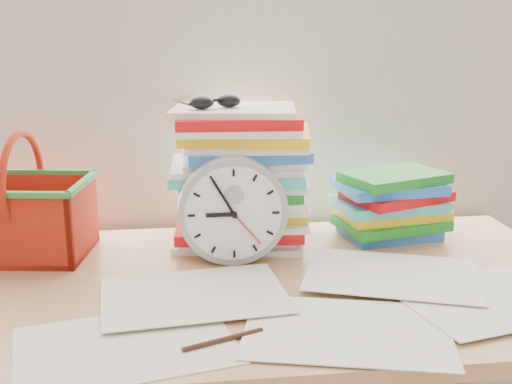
{
  "coord_description": "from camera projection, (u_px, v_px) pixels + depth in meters",
  "views": [
    {
      "loc": [
        -0.09,
        0.46,
        1.23
      ],
      "look_at": [
        0.05,
        1.6,
        0.93
      ],
      "focal_mm": 45.0,
      "sensor_mm": 36.0,
      "label": 1
    }
  ],
  "objects": [
    {
      "name": "desk",
      "position": [
        230.0,
        317.0,
        1.25
      ],
      "size": [
        1.4,
        0.7,
        0.75
      ],
      "color": "tan",
      "rests_on": "ground"
    },
    {
      "name": "paper_stack",
      "position": [
        241.0,
        176.0,
        1.42
      ],
      "size": [
        0.32,
        0.27,
        0.3
      ],
      "primitive_type": null,
      "rotation": [
        0.0,
        0.0,
        -0.05
      ],
      "color": "white",
      "rests_on": "desk"
    },
    {
      "name": "clock",
      "position": [
        233.0,
        210.0,
        1.3
      ],
      "size": [
        0.22,
        0.04,
        0.22
      ],
      "primitive_type": "cylinder",
      "rotation": [
        1.57,
        0.0,
        0.0
      ],
      "color": "#9C9EA1",
      "rests_on": "desk"
    },
    {
      "name": "sunglasses",
      "position": [
        215.0,
        102.0,
        1.34
      ],
      "size": [
        0.16,
        0.15,
        0.03
      ],
      "primitive_type": null,
      "rotation": [
        0.0,
        0.0,
        0.38
      ],
      "color": "black",
      "rests_on": "paper_stack"
    },
    {
      "name": "book_stack",
      "position": [
        394.0,
        204.0,
        1.47
      ],
      "size": [
        0.3,
        0.26,
        0.15
      ],
      "primitive_type": null,
      "rotation": [
        0.0,
        0.0,
        0.26
      ],
      "color": "white",
      "rests_on": "desk"
    },
    {
      "name": "basket",
      "position": [
        24.0,
        196.0,
        1.34
      ],
      "size": [
        0.29,
        0.24,
        0.26
      ],
      "primitive_type": null,
      "rotation": [
        0.0,
        0.0,
        -0.15
      ],
      "color": "red",
      "rests_on": "desk"
    },
    {
      "name": "pen",
      "position": [
        223.0,
        340.0,
        0.99
      ],
      "size": [
        0.13,
        0.06,
        0.01
      ],
      "primitive_type": "cylinder",
      "rotation": [
        0.0,
        1.57,
        0.38
      ],
      "color": "black",
      "rests_on": "desk"
    },
    {
      "name": "scattered_papers",
      "position": [
        230.0,
        279.0,
        1.23
      ],
      "size": [
        1.26,
        0.42,
        0.02
      ],
      "primitive_type": null,
      "color": "white",
      "rests_on": "desk"
    }
  ]
}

